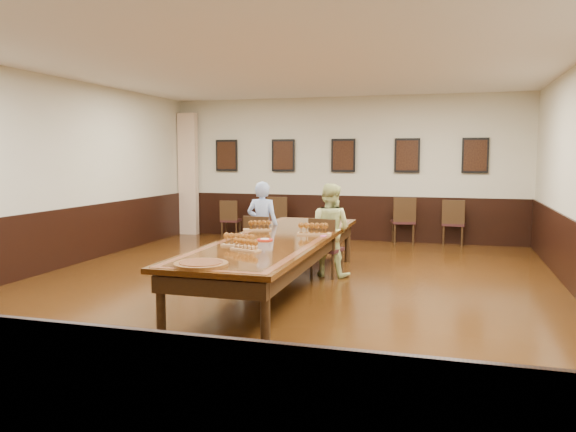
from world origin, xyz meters
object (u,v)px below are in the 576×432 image
(spare_chair_b, at_px, (278,218))
(conference_table, at_px, (278,247))
(person_man, at_px, (263,226))
(spare_chair_d, at_px, (454,222))
(chair_woman, at_px, (327,247))
(chair_man, at_px, (261,243))
(carved_platter, at_px, (201,264))
(spare_chair_c, at_px, (403,220))
(spare_chair_a, at_px, (231,219))
(person_woman, at_px, (329,230))

(spare_chair_b, bearing_deg, conference_table, 93.51)
(spare_chair_b, distance_m, conference_table, 4.91)
(spare_chair_b, height_order, person_man, person_man)
(spare_chair_b, bearing_deg, spare_chair_d, 168.07)
(chair_woman, height_order, conference_table, chair_woman)
(conference_table, bearing_deg, spare_chair_d, 63.38)
(chair_man, bearing_deg, carved_platter, 100.33)
(spare_chair_c, xyz_separation_m, conference_table, (-1.36, -4.77, 0.10))
(spare_chair_a, height_order, person_man, person_man)
(spare_chair_a, bearing_deg, spare_chair_b, -177.23)
(chair_man, xyz_separation_m, spare_chair_b, (-0.80, 3.53, 0.02))
(person_man, bearing_deg, chair_woman, 169.77)
(chair_man, bearing_deg, conference_table, 121.61)
(chair_man, distance_m, chair_woman, 1.15)
(spare_chair_b, relative_size, carved_platter, 1.67)
(person_man, xyz_separation_m, carved_platter, (0.50, -3.47, 0.03))
(carved_platter, bearing_deg, person_man, 98.18)
(spare_chair_c, relative_size, carved_platter, 1.74)
(chair_woman, distance_m, conference_table, 1.13)
(spare_chair_c, bearing_deg, spare_chair_a, -7.95)
(chair_woman, bearing_deg, spare_chair_a, -38.40)
(chair_man, height_order, person_man, person_man)
(spare_chair_b, xyz_separation_m, person_man, (0.80, -3.43, 0.25))
(chair_woman, distance_m, carved_platter, 3.30)
(person_man, relative_size, carved_platter, 2.53)
(chair_woman, bearing_deg, spare_chair_c, -92.30)
(chair_man, distance_m, person_man, 0.29)
(person_man, distance_m, carved_platter, 3.51)
(spare_chair_d, height_order, person_woman, person_woman)
(chair_woman, height_order, spare_chair_d, spare_chair_d)
(spare_chair_b, relative_size, spare_chair_d, 0.99)
(spare_chair_d, bearing_deg, carved_platter, 75.04)
(chair_woman, bearing_deg, chair_man, 3.53)
(spare_chair_b, height_order, person_woman, person_woman)
(person_man, xyz_separation_m, person_woman, (1.16, -0.15, -0.01))
(spare_chair_c, bearing_deg, person_man, 48.38)
(chair_man, relative_size, spare_chair_d, 0.95)
(conference_table, bearing_deg, spare_chair_b, 107.31)
(chair_woman, xyz_separation_m, conference_table, (-0.48, -1.01, 0.14))
(spare_chair_a, distance_m, carved_platter, 7.14)
(person_man, bearing_deg, spare_chair_c, -118.00)
(spare_chair_d, bearing_deg, spare_chair_b, 7.02)
(chair_man, height_order, spare_chair_d, spare_chair_d)
(person_man, xyz_separation_m, conference_table, (0.66, -1.26, -0.13))
(carved_platter, bearing_deg, spare_chair_b, 100.68)
(person_woman, bearing_deg, chair_man, 8.42)
(chair_woman, height_order, spare_chair_a, chair_woman)
(spare_chair_c, bearing_deg, conference_table, 62.35)
(chair_man, bearing_deg, chair_woman, 174.58)
(carved_platter, bearing_deg, spare_chair_c, 77.74)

